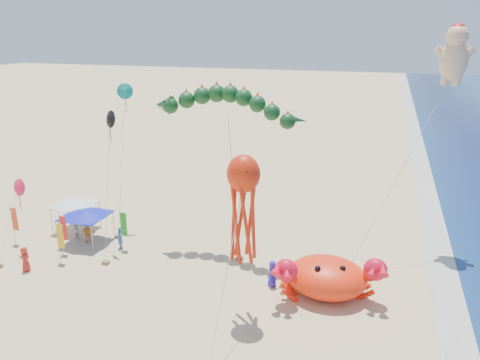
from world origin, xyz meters
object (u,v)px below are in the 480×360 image
Objects in this scene: octopus_kite at (243,201)px; canopy_blue at (85,213)px; cherub_kite at (454,54)px; crab_inflatable at (326,276)px; dragon_kite at (226,109)px; canopy_white at (75,202)px.

octopus_kite reaches higher than canopy_blue.
cherub_kite is 30.05m from canopy_blue.
canopy_blue is (-19.28, 2.21, 1.10)m from crab_inflatable.
canopy_white is (-13.30, -0.62, -8.45)m from dragon_kite.
canopy_white is at bearing 156.62° from octopus_kite.
canopy_blue is at bearing -167.39° from dragon_kite.
canopy_blue is 2.95m from canopy_white.
dragon_kite is at bearing 115.15° from octopus_kite.
cherub_kite is at bearing 12.68° from canopy_white.
canopy_blue is 1.07× the size of canopy_white.
cherub_kite reaches higher than octopus_kite.
crab_inflatable is 0.57× the size of dragon_kite.
canopy_blue is (-14.74, 5.53, -4.73)m from octopus_kite.
octopus_kite is 2.75× the size of canopy_blue.
canopy_blue is at bearing 159.43° from octopus_kite.
dragon_kite is 0.72× the size of cherub_kite.
canopy_white is (-2.31, 1.84, -0.00)m from canopy_blue.
dragon_kite reaches higher than octopus_kite.
octopus_kite is at bearing -64.85° from dragon_kite.
dragon_kite is 9.58m from octopus_kite.
dragon_kite is at bearing 2.66° from canopy_white.
canopy_white is (-21.59, 4.05, 1.10)m from crab_inflatable.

